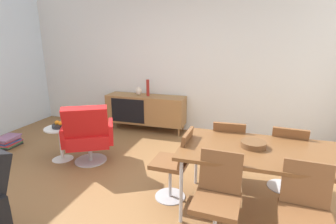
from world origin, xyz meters
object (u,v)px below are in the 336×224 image
fruit_bowl (59,125)px  magazine_stack (8,142)px  dining_chair_back_right (286,155)px  lounge_chair_red (88,134)px  dining_chair_front_left (217,197)px  wooden_bowl_on_table (253,144)px  dining_chair_near_window (175,162)px  sideboard (146,109)px  vase_sculptural_dark (139,91)px  dining_chair_front_right (305,212)px  dining_chair_back_left (228,148)px  dining_table (259,153)px  side_table_round (61,140)px  vase_cobalt (148,88)px

fruit_bowl → magazine_stack: (-1.22, 0.12, -0.46)m
dining_chair_back_right → lounge_chair_red: (-2.71, -0.07, -0.00)m
dining_chair_front_left → fruit_bowl: (-2.51, 1.04, 0.09)m
wooden_bowl_on_table → dining_chair_near_window: bearing=-177.2°
sideboard → dining_chair_front_left: (1.76, -2.69, 0.03)m
vase_sculptural_dark → dining_chair_front_right: vase_sculptural_dark is taller
sideboard → fruit_bowl: sideboard is taller
vase_sculptural_dark → dining_chair_back_left: bearing=-39.7°
wooden_bowl_on_table → dining_chair_front_right: size_ratio=0.30×
dining_chair_front_right → dining_table: bearing=122.3°
vase_sculptural_dark → side_table_round: (-0.60, -1.66, -0.48)m
dining_chair_near_window → dining_chair_back_right: 1.36m
side_table_round → magazine_stack: bearing=174.2°
vase_cobalt → dining_chair_back_right: vase_cobalt is taller
dining_chair_near_window → magazine_stack: dining_chair_near_window is taller
dining_chair_front_left → magazine_stack: (-3.73, 1.16, -0.38)m
dining_table → lounge_chair_red: 2.42m
vase_cobalt → dining_chair_near_window: size_ratio=0.38×
dining_table → magazine_stack: (-4.07, 0.60, -0.60)m
vase_cobalt → lounge_chair_red: size_ratio=0.34×
side_table_round → dining_chair_back_left: bearing=1.8°
vase_cobalt → vase_sculptural_dark: 0.21m
vase_sculptural_dark → magazine_stack: 2.49m
sideboard → lounge_chair_red: bearing=-98.8°
dining_chair_front_left → magazine_stack: 3.92m
dining_chair_front_left → dining_chair_near_window: 0.78m
dining_table → dining_chair_front_left: size_ratio=1.87×
wooden_bowl_on_table → lounge_chair_red: bearing=168.8°
magazine_stack → side_table_round: bearing=-5.8°
vase_sculptural_dark → dining_table: (2.25, -2.14, -0.11)m
wooden_bowl_on_table → vase_sculptural_dark: bearing=136.2°
dining_chair_front_left → side_table_round: bearing=157.5°
vase_sculptural_dark → fruit_bowl: (-0.60, -1.66, -0.25)m
sideboard → magazine_stack: (-1.96, -1.53, -0.35)m
fruit_bowl → sideboard: bearing=65.8°
dining_table → lounge_chair_red: bearing=168.2°
vase_cobalt → lounge_chair_red: bearing=-100.7°
dining_chair_back_left → dining_chair_front_right: 1.32m
magazine_stack → vase_sculptural_dark: bearing=40.1°
dining_chair_back_right → lounge_chair_red: bearing=-178.6°
dining_table → dining_chair_back_left: bearing=121.8°
dining_chair_front_left → vase_cobalt: bearing=122.3°
dining_chair_front_right → fruit_bowl: 3.37m
dining_table → dining_chair_front_left: dining_chair_front_left is taller
dining_table → fruit_bowl: size_ratio=8.00×
side_table_round → dining_chair_near_window: bearing=-13.7°
vase_cobalt → wooden_bowl_on_table: vase_cobalt is taller
vase_sculptural_dark → magazine_stack: vase_sculptural_dark is taller
vase_cobalt → dining_chair_near_window: (1.16, -2.14, -0.41)m
dining_chair_front_right → magazine_stack: (-4.43, 1.16, -0.38)m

